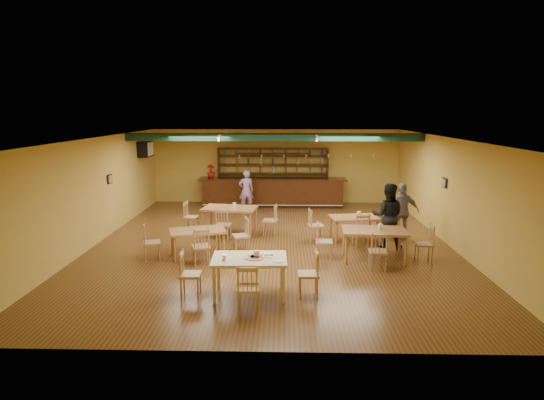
{
  "coord_description": "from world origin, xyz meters",
  "views": [
    {
      "loc": [
        0.32,
        -12.59,
        3.74
      ],
      "look_at": [
        -0.01,
        0.6,
        1.15
      ],
      "focal_mm": 30.11,
      "sensor_mm": 36.0,
      "label": 1
    }
  ],
  "objects_px": {
    "dining_table_b": "(353,228)",
    "patron_bar": "(246,191)",
    "dining_table_c": "(198,243)",
    "near_table": "(249,277)",
    "dining_table_a": "(230,220)",
    "patron_right_a": "(388,216)",
    "bar_counter": "(273,192)",
    "dining_table_d": "(374,245)"
  },
  "relations": [
    {
      "from": "patron_right_a",
      "to": "near_table",
      "type": "bearing_deg",
      "value": 56.78
    },
    {
      "from": "near_table",
      "to": "patron_bar",
      "type": "distance_m",
      "value": 8.13
    },
    {
      "from": "dining_table_a",
      "to": "dining_table_b",
      "type": "bearing_deg",
      "value": -0.88
    },
    {
      "from": "dining_table_a",
      "to": "dining_table_c",
      "type": "bearing_deg",
      "value": -95.83
    },
    {
      "from": "dining_table_a",
      "to": "near_table",
      "type": "height_order",
      "value": "dining_table_a"
    },
    {
      "from": "dining_table_c",
      "to": "dining_table_a",
      "type": "bearing_deg",
      "value": 58.17
    },
    {
      "from": "patron_bar",
      "to": "bar_counter",
      "type": "bearing_deg",
      "value": -152.98
    },
    {
      "from": "patron_bar",
      "to": "near_table",
      "type": "bearing_deg",
      "value": 82.01
    },
    {
      "from": "dining_table_c",
      "to": "patron_right_a",
      "type": "height_order",
      "value": "patron_right_a"
    },
    {
      "from": "dining_table_d",
      "to": "near_table",
      "type": "distance_m",
      "value": 3.79
    },
    {
      "from": "dining_table_a",
      "to": "patron_right_a",
      "type": "xyz_separation_m",
      "value": [
        4.52,
        -1.41,
        0.5
      ]
    },
    {
      "from": "patron_bar",
      "to": "patron_right_a",
      "type": "height_order",
      "value": "patron_right_a"
    },
    {
      "from": "dining_table_a",
      "to": "dining_table_d",
      "type": "distance_m",
      "value": 4.68
    },
    {
      "from": "dining_table_b",
      "to": "dining_table_d",
      "type": "bearing_deg",
      "value": -92.05
    },
    {
      "from": "dining_table_c",
      "to": "near_table",
      "type": "xyz_separation_m",
      "value": [
        1.55,
        -2.57,
        0.05
      ]
    },
    {
      "from": "bar_counter",
      "to": "dining_table_b",
      "type": "height_order",
      "value": "bar_counter"
    },
    {
      "from": "bar_counter",
      "to": "dining_table_a",
      "type": "distance_m",
      "value": 4.24
    },
    {
      "from": "bar_counter",
      "to": "dining_table_a",
      "type": "xyz_separation_m",
      "value": [
        -1.22,
        -4.06,
        -0.16
      ]
    },
    {
      "from": "patron_right_a",
      "to": "dining_table_d",
      "type": "bearing_deg",
      "value": 75.14
    },
    {
      "from": "patron_right_a",
      "to": "dining_table_b",
      "type": "bearing_deg",
      "value": -32.28
    },
    {
      "from": "dining_table_b",
      "to": "patron_right_a",
      "type": "distance_m",
      "value": 1.26
    },
    {
      "from": "dining_table_c",
      "to": "patron_bar",
      "type": "distance_m",
      "value": 5.6
    },
    {
      "from": "bar_counter",
      "to": "near_table",
      "type": "distance_m",
      "value": 8.92
    },
    {
      "from": "dining_table_a",
      "to": "near_table",
      "type": "relative_size",
      "value": 1.08
    },
    {
      "from": "dining_table_c",
      "to": "near_table",
      "type": "distance_m",
      "value": 3.0
    },
    {
      "from": "dining_table_c",
      "to": "dining_table_b",
      "type": "bearing_deg",
      "value": 3.72
    },
    {
      "from": "dining_table_b",
      "to": "patron_bar",
      "type": "distance_m",
      "value": 5.2
    },
    {
      "from": "dining_table_a",
      "to": "dining_table_b",
      "type": "xyz_separation_m",
      "value": [
        3.72,
        -0.61,
        -0.06
      ]
    },
    {
      "from": "dining_table_a",
      "to": "dining_table_d",
      "type": "bearing_deg",
      "value": -24.06
    },
    {
      "from": "dining_table_a",
      "to": "patron_right_a",
      "type": "height_order",
      "value": "patron_right_a"
    },
    {
      "from": "bar_counter",
      "to": "patron_right_a",
      "type": "distance_m",
      "value": 6.39
    },
    {
      "from": "bar_counter",
      "to": "dining_table_c",
      "type": "bearing_deg",
      "value": -105.88
    },
    {
      "from": "dining_table_c",
      "to": "near_table",
      "type": "bearing_deg",
      "value": -76.47
    },
    {
      "from": "bar_counter",
      "to": "dining_table_a",
      "type": "height_order",
      "value": "bar_counter"
    },
    {
      "from": "dining_table_a",
      "to": "patron_right_a",
      "type": "bearing_deg",
      "value": -8.89
    },
    {
      "from": "near_table",
      "to": "patron_right_a",
      "type": "xyz_separation_m",
      "value": [
        3.56,
        3.44,
        0.5
      ]
    },
    {
      "from": "patron_bar",
      "to": "patron_right_a",
      "type": "distance_m",
      "value": 6.31
    },
    {
      "from": "dining_table_c",
      "to": "patron_bar",
      "type": "height_order",
      "value": "patron_bar"
    },
    {
      "from": "patron_bar",
      "to": "patron_right_a",
      "type": "bearing_deg",
      "value": 119.57
    },
    {
      "from": "dining_table_a",
      "to": "dining_table_c",
      "type": "xyz_separation_m",
      "value": [
        -0.58,
        -2.29,
        -0.05
      ]
    },
    {
      "from": "dining_table_c",
      "to": "near_table",
      "type": "height_order",
      "value": "near_table"
    },
    {
      "from": "dining_table_d",
      "to": "dining_table_c",
      "type": "bearing_deg",
      "value": -179.52
    }
  ]
}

